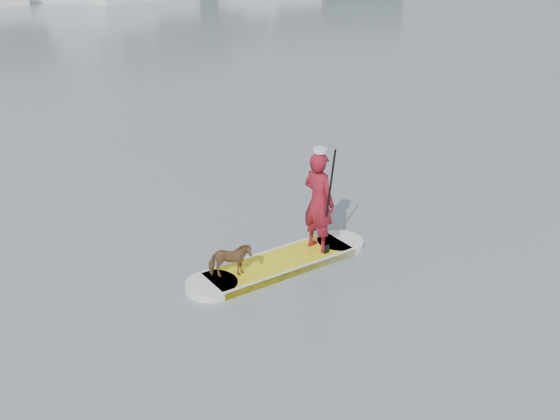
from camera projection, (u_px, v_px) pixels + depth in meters
ground at (532, 250)px, 10.59m from camera, size 140.00×140.00×0.00m
paddleboard at (280, 263)px, 10.04m from camera, size 3.30×0.84×0.12m
paddler at (319, 202)px, 10.07m from camera, size 0.51×0.68×1.67m
white_cap at (320, 150)px, 9.71m from camera, size 0.22×0.22×0.07m
dog at (230, 260)px, 9.43m from camera, size 0.71×0.52×0.55m
paddle at (328, 216)px, 9.95m from camera, size 0.10×0.30×2.00m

